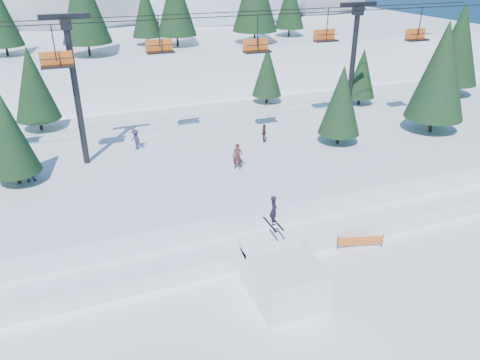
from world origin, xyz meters
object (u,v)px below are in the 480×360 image
object	(u,v)px
banner_near	(360,241)
banner_far	(384,220)
jump_kicker	(282,275)
chairlift	(223,57)

from	to	relation	value
banner_near	banner_far	bearing A→B (deg)	28.42
jump_kicker	banner_near	xyz separation A→B (m)	(6.29, 2.09, -0.67)
banner_near	chairlift	bearing A→B (deg)	105.81
banner_near	banner_far	xyz separation A→B (m)	(2.84, 1.54, 0.00)
jump_kicker	banner_near	bearing A→B (deg)	18.41
jump_kicker	banner_far	world-z (taller)	jump_kicker
jump_kicker	banner_near	size ratio (longest dim) A/B	1.84
jump_kicker	chairlift	size ratio (longest dim) A/B	0.11
jump_kicker	banner_far	distance (m)	9.85
banner_near	jump_kicker	bearing A→B (deg)	-161.59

